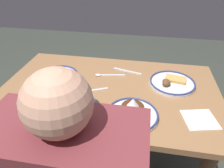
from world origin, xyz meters
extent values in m
plane|color=#363B33|center=(0.00, 0.00, 0.00)|extent=(6.00, 6.00, 0.00)
cube|color=#956943|center=(0.00, 0.00, 0.74)|extent=(1.27, 0.77, 0.03)
cylinder|color=brown|center=(-0.54, -0.29, 0.36)|extent=(0.07, 0.07, 0.72)
cylinder|color=brown|center=(0.54, -0.29, 0.36)|extent=(0.07, 0.07, 0.72)
cylinder|color=brown|center=(0.54, 0.29, 0.36)|extent=(0.07, 0.07, 0.72)
cylinder|color=white|center=(-0.37, -0.10, 0.76)|extent=(0.27, 0.27, 0.01)
torus|color=navy|center=(-0.37, -0.10, 0.77)|extent=(0.27, 0.27, 0.01)
cube|color=tan|center=(-0.39, -0.13, 0.78)|extent=(0.13, 0.10, 0.02)
ellipsoid|color=brown|center=(-0.33, -0.06, 0.78)|extent=(0.04, 0.03, 0.03)
ellipsoid|color=brown|center=(-0.33, -0.09, 0.78)|extent=(0.04, 0.03, 0.03)
ellipsoid|color=brown|center=(-0.33, -0.07, 0.79)|extent=(0.05, 0.04, 0.04)
ellipsoid|color=brown|center=(-0.33, -0.06, 0.78)|extent=(0.04, 0.03, 0.03)
ellipsoid|color=brown|center=(-0.32, -0.06, 0.78)|extent=(0.03, 0.02, 0.02)
cylinder|color=white|center=(0.34, -0.06, 0.76)|extent=(0.25, 0.25, 0.01)
torus|color=navy|center=(0.34, -0.06, 0.77)|extent=(0.25, 0.25, 0.01)
cylinder|color=tan|center=(0.34, -0.06, 0.77)|extent=(0.12, 0.12, 0.01)
cylinder|color=tan|center=(0.34, -0.06, 0.79)|extent=(0.12, 0.12, 0.01)
cylinder|color=#CD8F47|center=(0.34, -0.06, 0.80)|extent=(0.12, 0.12, 0.01)
cylinder|color=#4C2814|center=(0.34, -0.06, 0.81)|extent=(0.11, 0.11, 0.00)
cylinder|color=white|center=(-0.16, 0.22, 0.76)|extent=(0.26, 0.26, 0.01)
torus|color=navy|center=(-0.16, 0.22, 0.77)|extent=(0.25, 0.25, 0.01)
cylinder|color=gold|center=(-0.16, 0.22, 0.77)|extent=(0.12, 0.12, 0.01)
cylinder|color=tan|center=(-0.16, 0.22, 0.79)|extent=(0.11, 0.11, 0.01)
cylinder|color=tan|center=(-0.16, 0.22, 0.80)|extent=(0.11, 0.11, 0.01)
cylinder|color=#D59249|center=(-0.16, 0.22, 0.81)|extent=(0.11, 0.11, 0.01)
cylinder|color=#4C2814|center=(-0.16, 0.22, 0.82)|extent=(0.11, 0.11, 0.00)
cone|color=white|center=(-0.16, 0.22, 0.84)|extent=(0.06, 0.06, 0.04)
cylinder|color=#334772|center=(0.09, 0.19, 0.80)|extent=(0.08, 0.08, 0.10)
torus|color=#334772|center=(0.05, 0.20, 0.80)|extent=(0.07, 0.03, 0.07)
cylinder|color=brown|center=(0.09, 0.19, 0.83)|extent=(0.07, 0.07, 0.01)
cube|color=white|center=(-0.48, 0.19, 0.76)|extent=(0.18, 0.17, 0.00)
cube|color=silver|center=(0.08, 0.04, 0.76)|extent=(0.16, 0.08, 0.01)
cube|color=silver|center=(0.16, 0.07, 0.76)|extent=(0.03, 0.02, 0.00)
cube|color=silver|center=(0.16, 0.07, 0.76)|extent=(0.03, 0.02, 0.00)
cube|color=silver|center=(0.15, 0.08, 0.76)|extent=(0.03, 0.02, 0.00)
cube|color=silver|center=(0.15, 0.08, 0.76)|extent=(0.03, 0.02, 0.00)
cube|color=silver|center=(-0.09, -0.21, 0.76)|extent=(0.19, 0.06, 0.01)
cube|color=silver|center=(-0.01, -0.24, 0.76)|extent=(0.03, 0.01, 0.00)
cube|color=silver|center=(-0.01, -0.24, 0.76)|extent=(0.03, 0.01, 0.00)
cube|color=silver|center=(0.00, -0.23, 0.76)|extent=(0.03, 0.01, 0.00)
cube|color=silver|center=(0.00, -0.23, 0.76)|extent=(0.03, 0.01, 0.00)
cube|color=silver|center=(0.47, 0.28, 0.76)|extent=(0.19, 0.02, 0.01)
cube|color=silver|center=(0.39, 0.28, 0.76)|extent=(0.09, 0.02, 0.00)
cube|color=silver|center=(0.01, -0.14, 0.76)|extent=(0.18, 0.05, 0.01)
ellipsoid|color=silver|center=(0.10, -0.13, 0.76)|extent=(0.04, 0.03, 0.01)
sphere|color=tan|center=(0.00, 0.63, 1.14)|extent=(0.17, 0.17, 0.17)
cylinder|color=#D9A185|center=(-0.02, 0.45, 0.79)|extent=(0.09, 0.09, 0.26)
camera|label=1|loc=(-0.19, 0.97, 1.43)|focal=32.62mm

